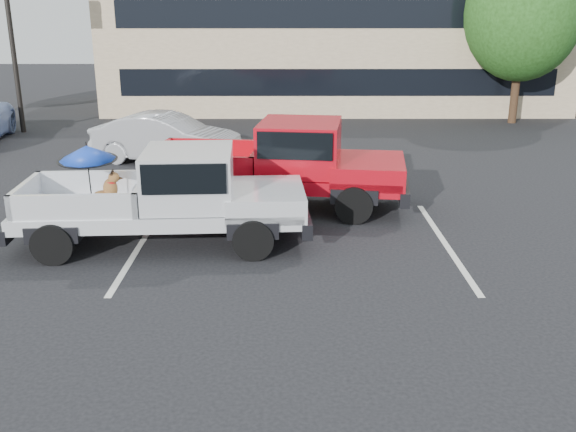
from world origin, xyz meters
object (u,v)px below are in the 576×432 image
Objects in this scene: motel_sign at (7,1)px; silver_pickup at (177,192)px; silver_sedan at (167,138)px; tree_back at (408,8)px; red_pickup at (292,161)px; tree_right at (523,14)px.

silver_pickup is at bearing -57.04° from motel_sign.
silver_pickup reaches higher than silver_sedan.
motel_sign is 1.04× the size of silver_pickup.
motel_sign is 8.91m from silver_sedan.
tree_back is 1.13× the size of red_pickup.
silver_pickup is 3.29m from red_pickup.
tree_back reaches higher than silver_sedan.
silver_pickup is (7.77, -11.98, -3.60)m from motel_sign.
silver_sedan is at bearing -123.02° from tree_back.
motel_sign is 1.36× the size of silver_sedan.
tree_right is 1.17× the size of silver_pickup.
tree_right is 14.98m from red_pickup.
tree_right reaches higher than motel_sign.
tree_back is 1.23× the size of silver_pickup.
tree_back reaches higher than motel_sign.
tree_right is 14.89m from silver_sedan.
red_pickup is (2.23, 2.43, 0.05)m from silver_pickup.
silver_sedan is (-1.48, 7.05, -0.32)m from silver_pickup.
red_pickup is (-9.01, -11.55, -3.11)m from tree_right.
silver_sedan is at bearing -151.37° from tree_right.
tree_back is 23.71m from silver_pickup.
tree_right is 1.54× the size of silver_sedan.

